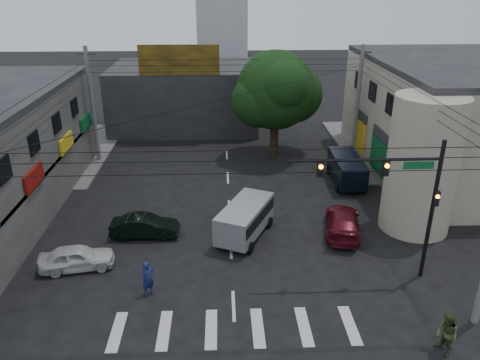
{
  "coord_description": "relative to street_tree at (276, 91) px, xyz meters",
  "views": [
    {
      "loc": [
        -0.42,
        -20.37,
        13.79
      ],
      "look_at": [
        0.59,
        4.0,
        3.26
      ],
      "focal_mm": 35.0,
      "sensor_mm": 36.0,
      "label": 1
    }
  ],
  "objects": [
    {
      "name": "billboard",
      "position": [
        -8.0,
        4.1,
        1.83
      ],
      "size": [
        7.0,
        0.3,
        2.6
      ],
      "primitive_type": "cube",
      "color": "olive",
      "rests_on": "building_far"
    },
    {
      "name": "dark_sedan",
      "position": [
        -8.94,
        -13.46,
        -4.83
      ],
      "size": [
        1.54,
        3.98,
        1.29
      ],
      "primitive_type": "imported",
      "rotation": [
        0.0,
        0.0,
        1.55
      ],
      "color": "black",
      "rests_on": "ground"
    },
    {
      "name": "building_far",
      "position": [
        -8.0,
        9.0,
        -2.47
      ],
      "size": [
        14.0,
        10.0,
        6.0
      ],
      "primitive_type": "cube",
      "color": "#232326",
      "rests_on": "ground"
    },
    {
      "name": "maroon_sedan",
      "position": [
        2.59,
        -13.45,
        -4.78
      ],
      "size": [
        3.86,
        5.53,
        1.38
      ],
      "primitive_type": "imported",
      "rotation": [
        0.0,
        0.0,
        2.93
      ],
      "color": "#510B17",
      "rests_on": "ground"
    },
    {
      "name": "pedestrian_olive",
      "position": [
        4.28,
        -23.3,
        -4.52
      ],
      "size": [
        1.3,
        1.21,
        1.9
      ],
      "primitive_type": "imported",
      "rotation": [
        0.0,
        0.0,
        -1.29
      ],
      "color": "#32421E",
      "rests_on": "ground"
    },
    {
      "name": "utility_pole_far_right",
      "position": [
        6.5,
        -1.0,
        -0.87
      ],
      "size": [
        0.32,
        0.32,
        9.2
      ],
      "primitive_type": "cylinder",
      "color": "#59595B",
      "rests_on": "ground"
    },
    {
      "name": "white_compact",
      "position": [
        -11.94,
        -16.62,
        -4.84
      ],
      "size": [
        2.78,
        4.26,
        1.28
      ],
      "primitive_type": "imported",
      "rotation": [
        0.0,
        0.0,
        1.74
      ],
      "color": "silver",
      "rests_on": "ground"
    },
    {
      "name": "corner_column",
      "position": [
        7.0,
        -13.0,
        -1.47
      ],
      "size": [
        4.0,
        4.0,
        8.0
      ],
      "primitive_type": "cylinder",
      "color": "gray",
      "rests_on": "ground"
    },
    {
      "name": "navy_van",
      "position": [
        4.62,
        -6.26,
        -4.48
      ],
      "size": [
        5.04,
        2.13,
        1.98
      ],
      "primitive_type": null,
      "rotation": [
        0.0,
        0.0,
        1.55
      ],
      "color": "black",
      "rests_on": "ground"
    },
    {
      "name": "street_tree",
      "position": [
        0.0,
        0.0,
        0.0
      ],
      "size": [
        6.4,
        6.4,
        8.7
      ],
      "color": "black",
      "rests_on": "ground"
    },
    {
      "name": "silver_minivan",
      "position": [
        -3.16,
        -13.69,
        -4.48
      ],
      "size": [
        6.07,
        5.44,
        1.98
      ],
      "primitive_type": null,
      "rotation": [
        0.0,
        0.0,
        1.13
      ],
      "color": "#94979B",
      "rests_on": "ground"
    },
    {
      "name": "traffic_officer",
      "position": [
        -7.97,
        -18.98,
        -4.59
      ],
      "size": [
        1.07,
        1.06,
        1.77
      ],
      "primitive_type": "imported",
      "rotation": [
        0.0,
        0.0,
        0.71
      ],
      "color": "navy",
      "rests_on": "ground"
    },
    {
      "name": "building_right",
      "position": [
        14.0,
        -4.0,
        -1.47
      ],
      "size": [
        14.0,
        18.0,
        8.0
      ],
      "primitive_type": "cube",
      "color": "gray",
      "rests_on": "ground"
    },
    {
      "name": "sidewalk_far_right",
      "position": [
        14.0,
        1.0,
        -5.4
      ],
      "size": [
        16.0,
        16.0,
        0.15
      ],
      "primitive_type": "cube",
      "color": "#514F4C",
      "rests_on": "ground"
    },
    {
      "name": "sidewalk_far_left",
      "position": [
        -22.0,
        1.0,
        -5.4
      ],
      "size": [
        16.0,
        16.0,
        0.15
      ],
      "primitive_type": "cube",
      "color": "#514F4C",
      "rests_on": "ground"
    },
    {
      "name": "traffic_gantry",
      "position": [
        3.82,
        -18.0,
        -0.64
      ],
      "size": [
        7.1,
        0.35,
        7.2
      ],
      "color": "black",
      "rests_on": "ground"
    },
    {
      "name": "utility_pole_far_left",
      "position": [
        -14.5,
        -1.0,
        -0.87
      ],
      "size": [
        0.32,
        0.32,
        9.2
      ],
      "primitive_type": "cylinder",
      "color": "#59595B",
      "rests_on": "ground"
    },
    {
      "name": "ground",
      "position": [
        -4.0,
        -17.0,
        -5.47
      ],
      "size": [
        160.0,
        160.0,
        0.0
      ],
      "primitive_type": "plane",
      "color": "black",
      "rests_on": "ground"
    }
  ]
}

